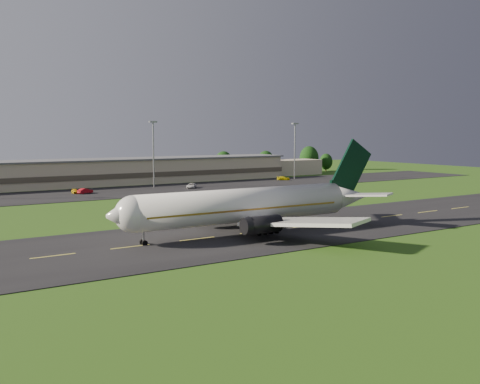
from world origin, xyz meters
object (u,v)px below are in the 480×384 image
light_mast_east (295,144)px  airliner (248,206)px  light_mast_centre (153,146)px  service_vehicle_d (283,178)px  service_vehicle_a (75,191)px  service_vehicle_b (85,191)px  terminal (138,171)px  service_vehicle_c (191,186)px

light_mast_east → airliner: bearing=-132.2°
light_mast_centre → light_mast_east: size_ratio=1.00×
light_mast_centre → service_vehicle_d: 49.94m
light_mast_centre → light_mast_east: bearing=0.0°
airliner → service_vehicle_a: size_ratio=14.03×
light_mast_centre → service_vehicle_b: light_mast_centre is taller
light_mast_centre → service_vehicle_b: bearing=-163.4°
terminal → light_mast_east: bearing=-16.8°
service_vehicle_a → service_vehicle_d: 74.15m
airliner → service_vehicle_d: bearing=51.0°
airliner → service_vehicle_c: size_ratio=9.95×
light_mast_centre → light_mast_east: 55.00m
service_vehicle_a → terminal: bearing=42.9°
airliner → light_mast_east: (72.48, 80.02, 8.08)m
airliner → service_vehicle_c: (25.74, 70.85, -3.85)m
airliner → light_mast_centre: bearing=78.9°
service_vehicle_a → service_vehicle_b: (2.30, -1.92, 0.10)m
service_vehicle_a → service_vehicle_c: size_ratio=0.71×
light_mast_centre → service_vehicle_a: (-25.65, -5.04, -12.02)m
airliner → service_vehicle_c: bearing=71.3°
airliner → terminal: size_ratio=0.35×
airliner → service_vehicle_d: (65.92, 77.95, -3.88)m
airliner → light_mast_east: 108.27m
service_vehicle_a → light_mast_centre: bearing=15.9°
service_vehicle_a → service_vehicle_c: 34.17m
service_vehicle_b → terminal: bearing=-69.2°
light_mast_centre → service_vehicle_b: 27.12m
light_mast_east → service_vehicle_a: light_mast_east is taller
airliner → service_vehicle_d: airliner is taller
service_vehicle_a → service_vehicle_d: (74.09, 2.97, 0.05)m
light_mast_east → service_vehicle_d: bearing=-162.5°
service_vehicle_b → service_vehicle_d: (71.79, 4.88, -0.05)m
terminal → service_vehicle_b: size_ratio=32.99×
airliner → service_vehicle_a: airliner is taller
service_vehicle_a → service_vehicle_c: (33.92, -4.13, 0.09)m
terminal → service_vehicle_d: terminal is taller
service_vehicle_c → service_vehicle_d: 40.80m
airliner → service_vehicle_b: (-5.87, 73.06, -3.84)m
airliner → service_vehicle_b: size_ratio=11.66×
terminal → service_vehicle_a: (-27.05, -21.22, -3.27)m
light_mast_centre → service_vehicle_a: bearing=-168.9°
terminal → service_vehicle_d: bearing=-21.2°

